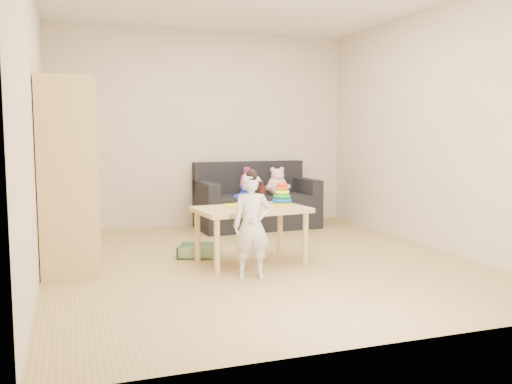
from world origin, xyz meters
name	(u,v)px	position (x,y,z in m)	size (l,w,h in m)	color
room	(260,127)	(0.00, 0.00, 1.30)	(4.50, 4.50, 4.50)	tan
wardrobe	(68,175)	(-1.75, 0.30, 0.86)	(0.48, 0.96, 1.72)	tan
sofa	(257,211)	(0.59, 1.78, 0.22)	(1.55, 0.78, 0.44)	black
play_table	(251,235)	(-0.11, -0.07, 0.27)	(1.03, 0.65, 0.54)	tan
storage_bin	(199,250)	(-0.52, 0.36, 0.06)	(0.42, 0.31, 0.12)	gray
toddler	(252,227)	(-0.27, -0.57, 0.44)	(0.33, 0.22, 0.89)	beige
pink_bear	(277,183)	(0.85, 1.71, 0.59)	(0.27, 0.23, 0.31)	#FFBBD2
doll	(247,182)	(0.43, 1.72, 0.62)	(0.19, 0.13, 0.37)	#DA2880
ring_stacker	(282,196)	(0.24, 0.01, 0.63)	(0.19, 0.19, 0.22)	yellow
brown_bottle	(262,194)	(0.08, 0.15, 0.64)	(0.08, 0.08, 0.22)	black
blue_plush	(246,193)	(-0.11, 0.09, 0.66)	(0.20, 0.16, 0.24)	#1628C8
wooden_figure	(244,202)	(-0.19, -0.09, 0.60)	(0.05, 0.04, 0.12)	brown
yellow_book	(235,205)	(-0.22, 0.07, 0.55)	(0.19, 0.19, 0.01)	#EFFF1A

